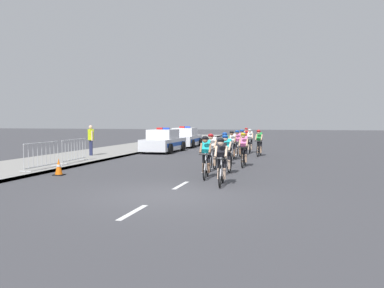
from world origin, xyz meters
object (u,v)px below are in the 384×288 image
at_px(police_car_nearest, 164,142).
at_px(cyclist_tenth, 250,141).
at_px(cyclist_eleventh, 243,142).
at_px(spectator_closest, 91,138).
at_px(cyclist_third, 227,154).
at_px(cyclist_second, 206,156).
at_px(cyclist_sixth, 244,149).
at_px(cyclist_twelfth, 247,138).
at_px(cyclist_eighth, 238,144).
at_px(cyclist_ninth, 259,143).
at_px(cyclist_fourth, 212,151).
at_px(cyclist_fifth, 225,148).
at_px(cyclist_lead, 221,161).
at_px(cyclist_seventh, 232,145).
at_px(police_car_second, 185,138).
at_px(crowd_barrier_front, 42,156).
at_px(crowd_barrier_middle, 74,151).
at_px(traffic_cone_near, 59,167).

bearing_deg(police_car_nearest, cyclist_tenth, 6.20).
relative_size(cyclist_eleventh, police_car_nearest, 0.39).
bearing_deg(spectator_closest, cyclist_third, -31.77).
distance_m(cyclist_second, cyclist_third, 1.42).
distance_m(cyclist_sixth, cyclist_twelfth, 11.89).
bearing_deg(cyclist_tenth, cyclist_eighth, -94.33).
xyz_separation_m(cyclist_second, cyclist_eighth, (0.01, 8.37, 0.00)).
bearing_deg(police_car_nearest, cyclist_ninth, -14.17).
bearing_deg(cyclist_third, cyclist_fourth, 126.81).
height_order(cyclist_fourth, cyclist_fifth, same).
relative_size(cyclist_lead, cyclist_second, 1.00).
bearing_deg(cyclist_third, cyclist_eleventh, 93.23).
xyz_separation_m(cyclist_seventh, spectator_closest, (-7.86, -0.36, 0.30)).
bearing_deg(spectator_closest, cyclist_twelfth, 50.83).
bearing_deg(police_car_second, cyclist_fifth, -67.02).
xyz_separation_m(cyclist_third, cyclist_ninth, (0.52, 8.37, 0.00)).
height_order(cyclist_tenth, crowd_barrier_front, cyclist_tenth).
bearing_deg(cyclist_eleventh, cyclist_second, -90.16).
bearing_deg(cyclist_third, cyclist_ninth, 86.45).
xyz_separation_m(cyclist_sixth, crowd_barrier_middle, (-7.79, -1.00, -0.14)).
distance_m(cyclist_sixth, cyclist_seventh, 3.06).
bearing_deg(cyclist_eighth, cyclist_second, -90.08).
bearing_deg(cyclist_second, cyclist_seventh, 90.79).
distance_m(cyclist_fifth, traffic_cone_near, 7.40).
distance_m(cyclist_fifth, cyclist_twelfth, 11.46).
distance_m(crowd_barrier_front, crowd_barrier_middle, 2.79).
relative_size(cyclist_fourth, traffic_cone_near, 2.69).
height_order(cyclist_second, cyclist_sixth, same).
relative_size(cyclist_fourth, crowd_barrier_front, 0.74).
bearing_deg(crowd_barrier_front, cyclist_lead, -12.50).
bearing_deg(cyclist_twelfth, traffic_cone_near, -107.41).
xyz_separation_m(police_car_nearest, crowd_barrier_middle, (-1.68, -8.25, -0.03)).
bearing_deg(cyclist_ninth, cyclist_twelfth, 103.17).
relative_size(cyclist_lead, cyclist_third, 1.00).
bearing_deg(cyclist_eighth, cyclist_fourth, -92.43).
distance_m(cyclist_tenth, traffic_cone_near, 13.73).
relative_size(cyclist_tenth, police_car_nearest, 0.39).
relative_size(police_car_second, crowd_barrier_middle, 1.91).
relative_size(cyclist_second, cyclist_tenth, 1.00).
bearing_deg(cyclist_tenth, cyclist_third, -88.66).
relative_size(cyclist_sixth, spectator_closest, 1.03).
relative_size(cyclist_lead, spectator_closest, 1.03).
xyz_separation_m(cyclist_lead, traffic_cone_near, (-6.35, 0.89, -0.48)).
xyz_separation_m(cyclist_third, cyclist_seventh, (-0.62, 5.62, 0.00)).
height_order(cyclist_fourth, cyclist_twelfth, same).
height_order(cyclist_ninth, police_car_nearest, police_car_nearest).
height_order(cyclist_third, cyclist_eleventh, same).
bearing_deg(cyclist_second, police_car_second, 107.49).
bearing_deg(spectator_closest, cyclist_seventh, 2.65).
bearing_deg(police_car_second, cyclist_eighth, -57.61).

